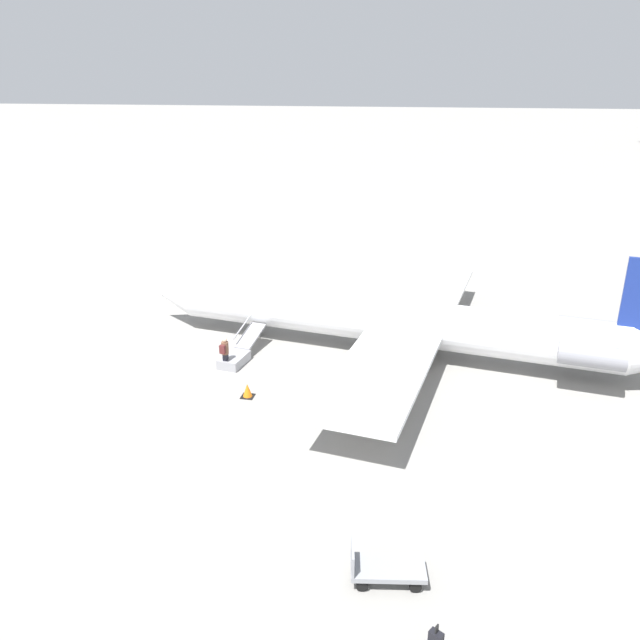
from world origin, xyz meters
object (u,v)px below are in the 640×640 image
Objects in this scene: airplane_main at (404,322)px; boarding_stairs at (237,355)px; luggage_cart at (384,567)px; passenger at (225,351)px.

airplane_main is 7.13× the size of boarding_stairs.
luggage_cart is at bearing -138.10° from boarding_stairs.
boarding_stairs is 1.75× the size of luggage_cart.
passenger is at bearing -63.23° from luggage_cart.
airplane_main reaches higher than boarding_stairs.
boarding_stairs reaches higher than luggage_cart.
airplane_main is at bearing -64.71° from boarding_stairs.
airplane_main is 12.48× the size of luggage_cart.
passenger is 0.74× the size of luggage_cart.
airplane_main is 8.93m from boarding_stairs.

